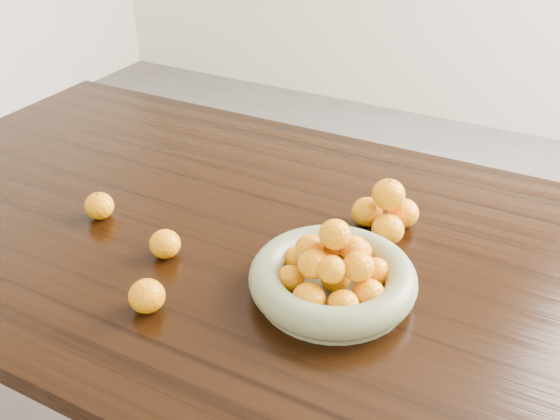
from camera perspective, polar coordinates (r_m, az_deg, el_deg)
The scene contains 6 objects.
dining_table at distance 1.27m, azimuth 1.36°, elevation -6.37°, with size 2.00×1.00×0.75m.
fruit_bowl at distance 1.07m, azimuth 4.88°, elevation -6.01°, with size 0.29×0.29×0.14m.
orange_pyramid at distance 1.25m, azimuth 9.73°, elevation -0.16°, with size 0.13×0.14×0.11m.
loose_orange_0 at distance 1.33m, azimuth -16.20°, elevation 0.37°, with size 0.06×0.06×0.06m, color orange.
loose_orange_1 at distance 1.18m, azimuth -10.47°, elevation -3.07°, with size 0.06×0.06×0.05m, color orange.
loose_orange_2 at distance 1.06m, azimuth -12.08°, elevation -7.69°, with size 0.06×0.06×0.06m, color orange.
Camera 1 is at (0.44, -0.90, 1.44)m, focal length 40.00 mm.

